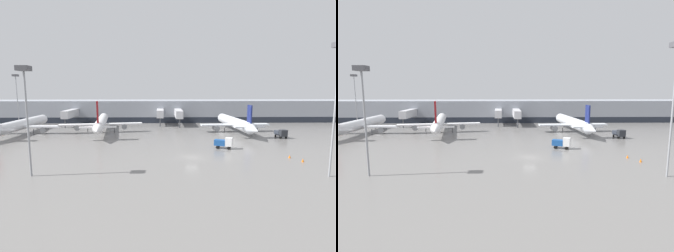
{
  "view_description": "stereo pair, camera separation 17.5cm",
  "coord_description": "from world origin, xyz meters",
  "views": [
    {
      "loc": [
        -6.19,
        -52.48,
        14.06
      ],
      "look_at": [
        -4.31,
        24.58,
        3.0
      ],
      "focal_mm": 28.0,
      "sensor_mm": 36.0,
      "label": 1
    },
    {
      "loc": [
        -6.02,
        -52.48,
        14.06
      ],
      "look_at": [
        -4.31,
        24.58,
        3.0
      ],
      "focal_mm": 28.0,
      "sensor_mm": 36.0,
      "label": 2
    }
  ],
  "objects": [
    {
      "name": "parked_jet_0",
      "position": [
        17.74,
        31.73,
        2.93
      ],
      "size": [
        22.53,
        35.99,
        9.49
      ],
      "rotation": [
        0.0,
        0.0,
        1.63
      ],
      "color": "silver",
      "rests_on": "ground_plane"
    },
    {
      "name": "parked_jet_2",
      "position": [
        -49.98,
        29.51,
        2.86
      ],
      "size": [
        24.86,
        36.89,
        9.85
      ],
      "rotation": [
        0.0,
        0.0,
        1.57
      ],
      "color": "silver",
      "rests_on": "ground_plane"
    },
    {
      "name": "traffic_cone_2",
      "position": [
        21.05,
        -4.1,
        0.36
      ],
      "size": [
        0.43,
        0.43,
        0.72
      ],
      "color": "orange",
      "rests_on": "ground_plane"
    },
    {
      "name": "apron_light_mast_2",
      "position": [
        -61.66,
        49.84,
        15.19
      ],
      "size": [
        1.8,
        1.8,
        19.4
      ],
      "color": "gray",
      "rests_on": "ground_plane"
    },
    {
      "name": "terminal_building",
      "position": [
        -0.19,
        61.82,
        4.5
      ],
      "size": [
        160.0,
        29.68,
        9.0
      ],
      "color": "gray",
      "rests_on": "ground_plane"
    },
    {
      "name": "service_truck_1",
      "position": [
        8.46,
        7.6,
        1.46
      ],
      "size": [
        4.43,
        3.04,
        2.67
      ],
      "rotation": [
        0.0,
        0.0,
        5.9
      ],
      "color": "#19478C",
      "rests_on": "ground_plane"
    },
    {
      "name": "traffic_cone_1",
      "position": [
        -54.93,
        27.65,
        0.3
      ],
      "size": [
        0.51,
        0.51,
        0.61
      ],
      "color": "orange",
      "rests_on": "ground_plane"
    },
    {
      "name": "apron_light_mast_0",
      "position": [
        -27.31,
        -11.12,
        13.91
      ],
      "size": [
        1.8,
        1.8,
        17.53
      ],
      "color": "gray",
      "rests_on": "ground_plane"
    },
    {
      "name": "ground_plane",
      "position": [
        0.0,
        0.0,
        0.0
      ],
      "size": [
        320.0,
        320.0,
        0.0
      ],
      "primitive_type": "plane",
      "color": "slate"
    },
    {
      "name": "service_truck_0",
      "position": [
        28.08,
        20.7,
        1.41
      ],
      "size": [
        2.19,
        4.37,
        2.52
      ],
      "rotation": [
        0.0,
        0.0,
        4.76
      ],
      "color": "#2D333D",
      "rests_on": "ground_plane"
    },
    {
      "name": "traffic_cone_4",
      "position": [
        19.92,
        -1.13,
        0.32
      ],
      "size": [
        0.45,
        0.45,
        0.64
      ],
      "color": "orange",
      "rests_on": "ground_plane"
    },
    {
      "name": "parked_jet_1",
      "position": [
        -25.52,
        30.97,
        3.3
      ],
      "size": [
        25.96,
        37.31,
        10.72
      ],
      "rotation": [
        0.0,
        0.0,
        1.73
      ],
      "color": "white",
      "rests_on": "ground_plane"
    }
  ]
}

